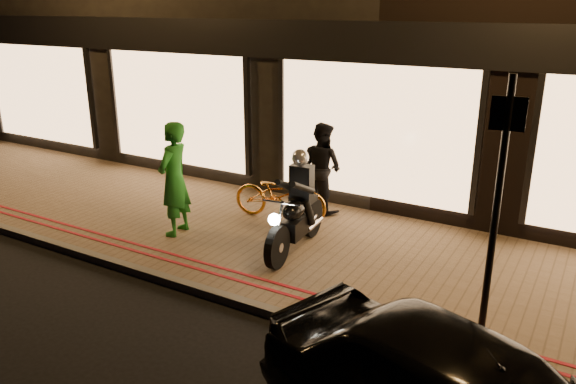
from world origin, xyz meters
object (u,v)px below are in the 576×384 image
Objects in this scene: sign_post at (497,200)px; person_green at (174,179)px; bicycle_gold at (280,195)px; motorcycle at (297,213)px.

sign_post is 5.18m from person_green.
bicycle_gold is at bearing 152.37° from sign_post.
sign_post reaches higher than motorcycle.
person_green is (-2.06, -0.42, 0.33)m from motorcycle.
bicycle_gold is (-0.91, 1.02, -0.16)m from motorcycle.
sign_post is (3.03, -1.04, 1.06)m from motorcycle.
person_green is (-5.09, 0.62, -0.73)m from sign_post.
motorcycle is 1.13× the size of bicycle_gold.
motorcycle is at bearing -147.16° from bicycle_gold.
sign_post is at bearing 74.15° from person_green.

